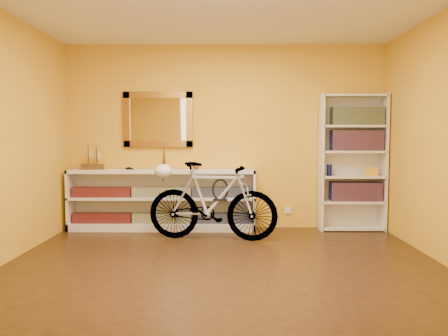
{
  "coord_description": "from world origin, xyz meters",
  "views": [
    {
      "loc": [
        0.06,
        -4.38,
        1.3
      ],
      "look_at": [
        0.0,
        0.7,
        0.95
      ],
      "focal_mm": 35.81,
      "sensor_mm": 36.0,
      "label": 1
    }
  ],
  "objects_px": {
    "console_unit": "(162,200)",
    "bicycle": "(213,201)",
    "helmet": "(163,171)",
    "bookcase": "(352,162)"
  },
  "relations": [
    {
      "from": "console_unit",
      "to": "bicycle",
      "type": "height_order",
      "value": "bicycle"
    },
    {
      "from": "helmet",
      "to": "bicycle",
      "type": "bearing_deg",
      "value": -8.25
    },
    {
      "from": "bookcase",
      "to": "helmet",
      "type": "xyz_separation_m",
      "value": [
        -2.56,
        -0.54,
        -0.08
      ]
    },
    {
      "from": "helmet",
      "to": "console_unit",
      "type": "bearing_deg",
      "value": 100.42
    },
    {
      "from": "console_unit",
      "to": "bookcase",
      "type": "xyz_separation_m",
      "value": [
        2.66,
        0.03,
        0.52
      ]
    },
    {
      "from": "console_unit",
      "to": "helmet",
      "type": "distance_m",
      "value": 0.69
    },
    {
      "from": "bicycle",
      "to": "helmet",
      "type": "xyz_separation_m",
      "value": [
        -0.64,
        0.09,
        0.38
      ]
    },
    {
      "from": "bicycle",
      "to": "console_unit",
      "type": "bearing_deg",
      "value": 58.63
    },
    {
      "from": "bookcase",
      "to": "bicycle",
      "type": "height_order",
      "value": "bookcase"
    },
    {
      "from": "bookcase",
      "to": "helmet",
      "type": "bearing_deg",
      "value": -168.15
    }
  ]
}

